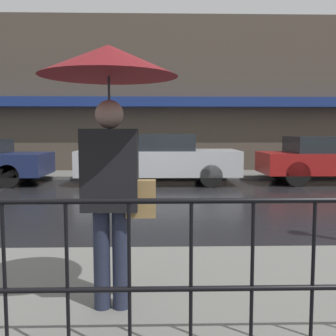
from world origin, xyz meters
TOP-DOWN VIEW (x-y plane):
  - ground_plane at (0.00, 0.00)m, footprint 80.00×80.00m
  - sidewalk_near at (0.00, -5.22)m, footprint 28.00×2.69m
  - sidewalk_far at (0.00, 4.89)m, footprint 28.00×2.02m
  - lane_marking at (0.00, 0.00)m, footprint 25.20×0.12m
  - building_storefront at (0.00, 6.02)m, footprint 28.00×0.85m
  - railing_foreground at (-0.00, -6.31)m, footprint 12.00×0.04m
  - pedestrian at (-0.20, -5.57)m, footprint 1.09×1.09m
  - car_silver at (0.15, 2.89)m, footprint 4.69×1.82m
  - car_red at (5.35, 2.89)m, footprint 4.23×1.71m

SIDE VIEW (x-z plane):
  - ground_plane at x=0.00m, z-range 0.00..0.00m
  - lane_marking at x=0.00m, z-range 0.00..0.01m
  - sidewalk_near at x=0.00m, z-range 0.00..0.10m
  - sidewalk_far at x=0.00m, z-range 0.00..0.10m
  - car_red at x=5.35m, z-range 0.03..1.43m
  - railing_foreground at x=0.00m, z-range 0.24..1.28m
  - car_silver at x=0.15m, z-range 0.02..1.49m
  - pedestrian at x=-0.20m, z-range 0.73..2.85m
  - building_storefront at x=0.00m, z-range -0.02..5.77m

